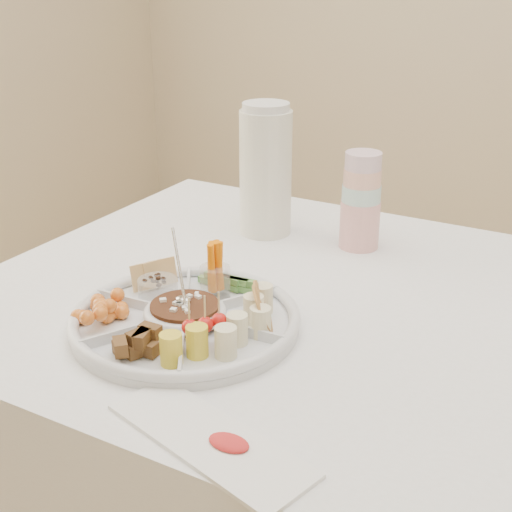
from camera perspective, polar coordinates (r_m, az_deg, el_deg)
The scene contains 12 objects.
dining_table at distance 1.48m, azimuth 9.09°, elevation -17.77°, with size 1.52×1.02×0.76m, color white.
party_tray at distance 1.20m, azimuth -5.69°, elevation -4.85°, with size 0.38×0.38×0.04m, color silver.
bean_dip at distance 1.20m, azimuth -5.70°, elevation -4.53°, with size 0.12×0.12×0.04m, color #331F13.
tortillas at distance 1.19m, azimuth 0.54°, elevation -3.83°, with size 0.10×0.10×0.06m, color olive, non-canonical shape.
carrot_cucumber at distance 1.28m, azimuth -2.63°, elevation -0.81°, with size 0.11×0.11×0.10m, color orange, non-canonical shape.
pita_raisins at distance 1.30m, azimuth -8.36°, elevation -1.72°, with size 0.10×0.10×0.05m, color #E2C582, non-canonical shape.
cherries at distance 1.21m, azimuth -11.88°, elevation -4.34°, with size 0.11×0.11×0.04m, color #CD6834, non-canonical shape.
granola_chunks at distance 1.10m, azimuth -9.38°, elevation -7.00°, with size 0.09×0.09×0.04m, color brown, non-canonical shape.
banana_tomato at distance 1.08m, azimuth -2.59°, elevation -5.88°, with size 0.11×0.11×0.09m, color #D6D467, non-canonical shape.
cup_stack at distance 1.51m, azimuth 8.42°, elevation 4.86°, with size 0.08×0.08×0.23m, color silver.
thermos at distance 1.57m, azimuth 0.77°, elevation 7.02°, with size 0.11×0.11×0.30m, color silver.
placemat at distance 0.95m, azimuth -3.77°, elevation -14.42°, with size 0.31×0.10×0.01m, color white.
Camera 1 is at (0.35, -1.07, 1.34)m, focal length 50.00 mm.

